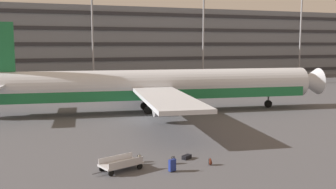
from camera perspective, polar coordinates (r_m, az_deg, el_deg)
ground_plane at (r=41.11m, az=-3.51°, el=-3.56°), size 600.00×600.00×0.00m
terminal_structure at (r=87.74m, az=-12.73°, el=7.20°), size 179.55×15.54×15.43m
airliner at (r=44.94m, az=-1.94°, el=1.19°), size 42.01×34.28×10.09m
light_mast_center_left at (r=76.03m, az=-11.03°, el=12.10°), size 1.80×0.50×24.88m
light_mast_center_right at (r=82.87m, az=5.22°, el=11.27°), size 1.80×0.50×23.34m
light_mast_right at (r=96.01m, az=18.86°, el=10.45°), size 1.80×0.50×23.58m
suitcase_laid_flat at (r=27.09m, az=2.74°, el=-9.09°), size 0.80×0.69×0.27m
suitcase_purple at (r=24.44m, az=0.62°, el=-10.25°), size 0.50×0.35×0.98m
backpack_navy at (r=25.86m, az=6.20°, el=-9.73°), size 0.32×0.40×0.52m
backpack_small at (r=25.98m, az=0.85°, el=-9.64°), size 0.31×0.30×0.49m
backpack_teal at (r=26.38m, az=-4.17°, el=-9.30°), size 0.38×0.34×0.57m
baggage_cart at (r=24.82m, az=-6.89°, el=-10.00°), size 3.34×2.06×0.82m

